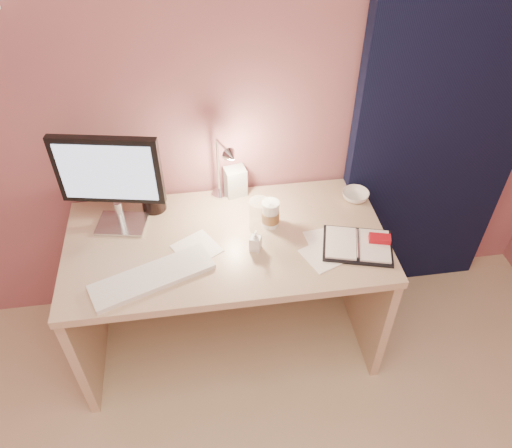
{
  "coord_description": "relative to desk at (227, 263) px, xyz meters",
  "views": [
    {
      "loc": [
        -0.1,
        -0.18,
        2.25
      ],
      "look_at": [
        0.12,
        1.33,
        0.85
      ],
      "focal_mm": 35.0,
      "sensor_mm": 36.0,
      "label": 1
    }
  ],
  "objects": [
    {
      "name": "keyboard",
      "position": [
        -0.32,
        -0.26,
        0.24
      ],
      "size": [
        0.51,
        0.31,
        0.02
      ],
      "primitive_type": "cube",
      "rotation": [
        0.0,
        0.0,
        0.36
      ],
      "color": "white",
      "rests_on": "desk"
    },
    {
      "name": "desk_lamp",
      "position": [
        -0.03,
        0.16,
        0.44
      ],
      "size": [
        0.13,
        0.2,
        0.34
      ],
      "rotation": [
        0.0,
        0.0,
        0.37
      ],
      "color": "silver",
      "rests_on": "desk"
    },
    {
      "name": "paper_b",
      "position": [
        0.43,
        -0.15,
        0.23
      ],
      "size": [
        0.17,
        0.17,
        0.0
      ],
      "primitive_type": "cube",
      "rotation": [
        0.0,
        0.0,
        0.11
      ],
      "color": "white",
      "rests_on": "desk"
    },
    {
      "name": "dark_jar",
      "position": [
        -0.31,
        0.18,
        0.3
      ],
      "size": [
        0.11,
        0.11,
        0.16
      ],
      "primitive_type": "cylinder",
      "color": "black",
      "rests_on": "desk"
    },
    {
      "name": "room",
      "position": [
        0.95,
        0.24,
        0.63
      ],
      "size": [
        3.5,
        3.5,
        3.5
      ],
      "color": "#C6B28E",
      "rests_on": "ground"
    },
    {
      "name": "paper_a",
      "position": [
        0.4,
        -0.23,
        0.23
      ],
      "size": [
        0.21,
        0.21,
        0.0
      ],
      "primitive_type": "cube",
      "rotation": [
        0.0,
        0.0,
        0.39
      ],
      "color": "white",
      "rests_on": "desk"
    },
    {
      "name": "bowl",
      "position": [
        0.64,
        0.12,
        0.25
      ],
      "size": [
        0.13,
        0.13,
        0.04
      ],
      "primitive_type": "imported",
      "rotation": [
        0.0,
        0.0,
        -0.02
      ],
      "color": "white",
      "rests_on": "desk"
    },
    {
      "name": "paper_c",
      "position": [
        -0.13,
        -0.11,
        0.23
      ],
      "size": [
        0.23,
        0.23,
        0.0
      ],
      "primitive_type": "cube",
      "rotation": [
        0.0,
        0.0,
        0.52
      ],
      "color": "white",
      "rests_on": "desk"
    },
    {
      "name": "desk",
      "position": [
        0.0,
        0.0,
        0.0
      ],
      "size": [
        1.4,
        0.7,
        0.73
      ],
      "color": "tan",
      "rests_on": "ground"
    },
    {
      "name": "product_box",
      "position": [
        0.08,
        0.24,
        0.3
      ],
      "size": [
        0.11,
        0.09,
        0.14
      ],
      "primitive_type": "cube",
      "rotation": [
        0.0,
        0.0,
        0.19
      ],
      "color": "silver",
      "rests_on": "desk"
    },
    {
      "name": "clear_cup",
      "position": [
        0.15,
        -0.03,
        0.3
      ],
      "size": [
        0.09,
        0.09,
        0.16
      ],
      "primitive_type": "cylinder",
      "color": "white",
      "rests_on": "desk"
    },
    {
      "name": "coffee_cup",
      "position": [
        0.21,
        -0.01,
        0.29
      ],
      "size": [
        0.08,
        0.08,
        0.13
      ],
      "color": "white",
      "rests_on": "desk"
    },
    {
      "name": "planner",
      "position": [
        0.56,
        -0.2,
        0.24
      ],
      "size": [
        0.34,
        0.29,
        0.05
      ],
      "rotation": [
        0.0,
        0.0,
        -0.27
      ],
      "color": "black",
      "rests_on": "desk"
    },
    {
      "name": "monitor",
      "position": [
        -0.45,
        0.08,
        0.51
      ],
      "size": [
        0.44,
        0.2,
        0.47
      ],
      "rotation": [
        0.0,
        0.0,
        -0.2
      ],
      "color": "silver",
      "rests_on": "desk"
    },
    {
      "name": "lotion_bottle",
      "position": [
        0.12,
        -0.15,
        0.28
      ],
      "size": [
        0.06,
        0.06,
        0.1
      ],
      "primitive_type": "imported",
      "rotation": [
        0.0,
        0.0,
        -0.4
      ],
      "color": "white",
      "rests_on": "desk"
    }
  ]
}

